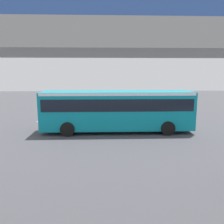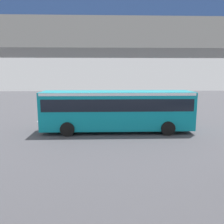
% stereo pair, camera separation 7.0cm
% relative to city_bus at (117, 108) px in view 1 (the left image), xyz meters
% --- Properties ---
extents(ground, '(80.00, 80.00, 0.00)m').
position_rel_city_bus_xyz_m(ground, '(0.35, -0.48, -1.88)').
color(ground, '#424247').
extents(city_bus, '(11.54, 2.85, 3.15)m').
position_rel_city_bus_xyz_m(city_bus, '(0.00, 0.00, 0.00)').
color(city_bus, '#0C8493').
rests_on(city_bus, ground).
extents(traffic_sign, '(0.08, 0.60, 2.80)m').
position_rel_city_bus_xyz_m(traffic_sign, '(-2.62, -4.43, 0.01)').
color(traffic_sign, slate).
rests_on(traffic_sign, ground).
extents(lane_dash_leftmost, '(2.00, 0.20, 0.01)m').
position_rel_city_bus_xyz_m(lane_dash_leftmost, '(-5.65, -3.88, -1.88)').
color(lane_dash_leftmost, silver).
rests_on(lane_dash_leftmost, ground).
extents(lane_dash_left, '(2.00, 0.20, 0.01)m').
position_rel_city_bus_xyz_m(lane_dash_left, '(-1.65, -3.88, -1.88)').
color(lane_dash_left, silver).
rests_on(lane_dash_left, ground).
extents(lane_dash_centre, '(2.00, 0.20, 0.01)m').
position_rel_city_bus_xyz_m(lane_dash_centre, '(2.35, -3.88, -1.88)').
color(lane_dash_centre, silver).
rests_on(lane_dash_centre, ground).
extents(lane_dash_right, '(2.00, 0.20, 0.01)m').
position_rel_city_bus_xyz_m(lane_dash_right, '(6.35, -3.88, -1.88)').
color(lane_dash_right, silver).
rests_on(lane_dash_right, ground).
extents(pedestrian_overpass, '(31.00, 2.60, 6.56)m').
position_rel_city_bus_xyz_m(pedestrian_overpass, '(0.35, 12.33, 3.00)').
color(pedestrian_overpass, '#9E9E99').
rests_on(pedestrian_overpass, ground).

